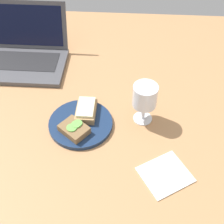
{
  "coord_description": "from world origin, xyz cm",
  "views": [
    {
      "loc": [
        9.32,
        -76.67,
        84.18
      ],
      "look_at": [
        4.66,
        -4.84,
        8.0
      ],
      "focal_mm": 50.0,
      "sensor_mm": 36.0,
      "label": 1
    }
  ],
  "objects_px": {
    "sandwich_with_cucumber": "(74,129)",
    "napkin": "(165,174)",
    "plate": "(81,124)",
    "sandwich_with_cheese": "(86,110)",
    "laptop": "(23,54)",
    "wine_glass": "(145,97)"
  },
  "relations": [
    {
      "from": "laptop",
      "to": "napkin",
      "type": "distance_m",
      "value": 0.77
    },
    {
      "from": "sandwich_with_cheese",
      "to": "sandwich_with_cucumber",
      "type": "bearing_deg",
      "value": -108.59
    },
    {
      "from": "laptop",
      "to": "napkin",
      "type": "xyz_separation_m",
      "value": [
        0.56,
        -0.52,
        -0.04
      ]
    },
    {
      "from": "plate",
      "to": "napkin",
      "type": "bearing_deg",
      "value": -32.9
    },
    {
      "from": "sandwich_with_cucumber",
      "to": "wine_glass",
      "type": "relative_size",
      "value": 0.75
    },
    {
      "from": "sandwich_with_cheese",
      "to": "laptop",
      "type": "distance_m",
      "value": 0.42
    },
    {
      "from": "sandwich_with_cheese",
      "to": "wine_glass",
      "type": "height_order",
      "value": "wine_glass"
    },
    {
      "from": "napkin",
      "to": "wine_glass",
      "type": "bearing_deg",
      "value": 106.71
    },
    {
      "from": "sandwich_with_cucumber",
      "to": "napkin",
      "type": "height_order",
      "value": "sandwich_with_cucumber"
    },
    {
      "from": "sandwich_with_cheese",
      "to": "laptop",
      "type": "relative_size",
      "value": 0.31
    },
    {
      "from": "plate",
      "to": "laptop",
      "type": "xyz_separation_m",
      "value": [
        -0.28,
        0.34,
        0.03
      ]
    },
    {
      "from": "plate",
      "to": "wine_glass",
      "type": "xyz_separation_m",
      "value": [
        0.21,
        0.04,
        0.1
      ]
    },
    {
      "from": "sandwich_with_cucumber",
      "to": "napkin",
      "type": "relative_size",
      "value": 0.82
    },
    {
      "from": "wine_glass",
      "to": "plate",
      "type": "bearing_deg",
      "value": -168.55
    },
    {
      "from": "plate",
      "to": "wine_glass",
      "type": "relative_size",
      "value": 1.46
    },
    {
      "from": "plate",
      "to": "sandwich_with_cucumber",
      "type": "distance_m",
      "value": 0.05
    },
    {
      "from": "plate",
      "to": "sandwich_with_cheese",
      "type": "height_order",
      "value": "sandwich_with_cheese"
    },
    {
      "from": "plate",
      "to": "napkin",
      "type": "xyz_separation_m",
      "value": [
        0.28,
        -0.18,
        -0.01
      ]
    },
    {
      "from": "wine_glass",
      "to": "sandwich_with_cheese",
      "type": "bearing_deg",
      "value": 179.86
    },
    {
      "from": "wine_glass",
      "to": "laptop",
      "type": "xyz_separation_m",
      "value": [
        -0.5,
        0.29,
        -0.06
      ]
    },
    {
      "from": "laptop",
      "to": "plate",
      "type": "bearing_deg",
      "value": -49.82
    },
    {
      "from": "wine_glass",
      "to": "sandwich_with_cucumber",
      "type": "bearing_deg",
      "value": -159.21
    }
  ]
}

